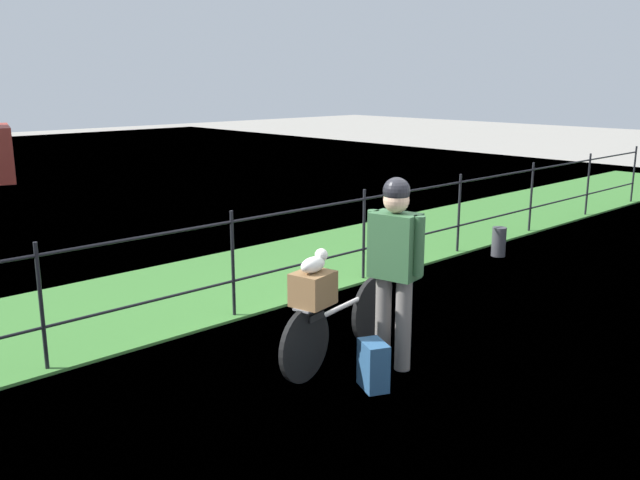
% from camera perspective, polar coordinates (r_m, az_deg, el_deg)
% --- Properties ---
extents(ground_plane, '(60.00, 60.00, 0.00)m').
position_cam_1_polar(ground_plane, '(6.69, 10.09, -8.56)').
color(ground_plane, gray).
extents(grass_strip, '(27.00, 2.40, 0.03)m').
position_cam_1_polar(grass_strip, '(8.73, -6.14, -3.07)').
color(grass_strip, '#38702D').
rests_on(grass_strip, ground).
extents(iron_fence, '(18.04, 0.04, 1.16)m').
position_cam_1_polar(iron_fence, '(7.75, -1.36, -0.09)').
color(iron_fence, black).
rests_on(iron_fence, ground).
extents(bicycle_main, '(1.69, 0.39, 0.64)m').
position_cam_1_polar(bicycle_main, '(6.10, 1.63, -7.13)').
color(bicycle_main, black).
rests_on(bicycle_main, ground).
extents(wooden_crate, '(0.38, 0.34, 0.28)m').
position_cam_1_polar(wooden_crate, '(5.65, -0.59, -4.09)').
color(wooden_crate, brown).
rests_on(wooden_crate, bicycle_main).
extents(terrier_dog, '(0.32, 0.19, 0.18)m').
position_cam_1_polar(terrier_dog, '(5.60, -0.45, -1.92)').
color(terrier_dog, silver).
rests_on(terrier_dog, wooden_crate).
extents(cyclist_person, '(0.33, 0.53, 1.68)m').
position_cam_1_polar(cyclist_person, '(5.81, 6.30, -1.39)').
color(cyclist_person, slate).
rests_on(cyclist_person, ground).
extents(backpack_on_paving, '(0.28, 0.33, 0.40)m').
position_cam_1_polar(backpack_on_paving, '(5.65, 4.49, -10.43)').
color(backpack_on_paving, '#28517A').
rests_on(backpack_on_paving, ground).
extents(mooring_bollard, '(0.20, 0.20, 0.42)m').
position_cam_1_polar(mooring_bollard, '(10.03, 14.77, -0.14)').
color(mooring_bollard, '#38383D').
rests_on(mooring_bollard, ground).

